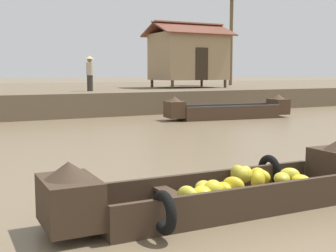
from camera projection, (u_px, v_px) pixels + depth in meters
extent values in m
plane|color=#726047|center=(46.00, 155.00, 10.47)|extent=(300.00, 300.00, 0.00)
cube|color=#3D2D21|center=(226.00, 206.00, 6.27)|extent=(3.79, 1.18, 0.12)
cube|color=#3D2D21|center=(207.00, 182.00, 6.69)|extent=(3.76, 0.18, 0.32)
cube|color=#3D2D21|center=(247.00, 199.00, 5.80)|extent=(3.76, 0.18, 0.32)
cube|color=#3D2D21|center=(69.00, 202.00, 5.27)|extent=(0.65, 0.94, 0.56)
cone|color=#3D2D21|center=(69.00, 170.00, 5.22)|extent=(0.57, 0.57, 0.20)
cube|color=#3D2D21|center=(175.00, 196.00, 5.89)|extent=(0.23, 0.98, 0.05)
torus|color=black|center=(269.00, 171.00, 7.35)|extent=(0.13, 0.52, 0.52)
torus|color=black|center=(164.00, 213.00, 5.14)|extent=(0.13, 0.52, 0.52)
ellipsoid|color=yellow|center=(260.00, 177.00, 6.77)|extent=(0.32, 0.38, 0.24)
ellipsoid|color=yellow|center=(290.00, 175.00, 6.73)|extent=(0.36, 0.35, 0.21)
ellipsoid|color=yellow|center=(233.00, 186.00, 6.00)|extent=(0.33, 0.36, 0.26)
ellipsoid|color=gold|center=(203.00, 188.00, 5.94)|extent=(0.39, 0.40, 0.19)
ellipsoid|color=yellow|center=(301.00, 181.00, 6.58)|extent=(0.27, 0.34, 0.19)
ellipsoid|color=yellow|center=(244.00, 174.00, 6.60)|extent=(0.38, 0.33, 0.25)
ellipsoid|color=yellow|center=(258.00, 176.00, 6.76)|extent=(0.31, 0.34, 0.25)
ellipsoid|color=gold|center=(282.00, 179.00, 6.56)|extent=(0.38, 0.40, 0.18)
ellipsoid|color=yellow|center=(202.00, 195.00, 5.74)|extent=(0.27, 0.32, 0.23)
ellipsoid|color=yellow|center=(187.00, 197.00, 5.61)|extent=(0.30, 0.35, 0.28)
ellipsoid|color=yellow|center=(223.00, 190.00, 5.92)|extent=(0.22, 0.28, 0.20)
ellipsoid|color=gold|center=(238.00, 174.00, 6.66)|extent=(0.28, 0.37, 0.27)
ellipsoid|color=yellow|center=(258.00, 180.00, 6.30)|extent=(0.35, 0.34, 0.28)
ellipsoid|color=yellow|center=(213.00, 190.00, 5.82)|extent=(0.36, 0.36, 0.26)
cube|color=#473323|center=(228.00, 117.00, 18.72)|extent=(4.33, 1.66, 0.12)
cube|color=#473323|center=(234.00, 112.00, 18.20)|extent=(4.19, 0.63, 0.41)
cube|color=#473323|center=(223.00, 110.00, 19.17)|extent=(4.19, 0.63, 0.41)
cube|color=#47474C|center=(235.00, 106.00, 18.18)|extent=(4.20, 0.65, 0.05)
cube|color=#47474C|center=(223.00, 104.00, 19.14)|extent=(4.20, 0.65, 0.05)
cube|color=#473323|center=(174.00, 110.00, 17.84)|extent=(0.74, 1.02, 0.65)
cone|color=#473323|center=(174.00, 99.00, 17.79)|extent=(0.63, 0.63, 0.20)
cube|color=#473323|center=(278.00, 106.00, 19.50)|extent=(0.74, 1.02, 0.65)
cone|color=#473323|center=(278.00, 97.00, 19.45)|extent=(0.63, 0.63, 0.20)
cube|color=#473323|center=(247.00, 110.00, 18.99)|extent=(0.33, 1.02, 0.05)
cylinder|color=#4C3826|center=(172.00, 85.00, 24.46)|extent=(0.16, 0.16, 0.45)
cylinder|color=#4C3826|center=(225.00, 84.00, 26.08)|extent=(0.16, 0.16, 0.45)
cylinder|color=#4C3826|center=(152.00, 84.00, 26.72)|extent=(0.16, 0.16, 0.45)
cylinder|color=#4C3826|center=(202.00, 83.00, 28.33)|extent=(0.16, 0.16, 0.45)
cube|color=#9E8460|center=(188.00, 57.00, 26.21)|extent=(3.89, 2.97, 2.67)
cube|color=#2D2319|center=(202.00, 64.00, 24.94)|extent=(0.80, 0.04, 1.80)
cube|color=brown|center=(195.00, 28.00, 25.37)|extent=(4.59, 1.98, 0.82)
cube|color=brown|center=(182.00, 31.00, 26.68)|extent=(4.59, 1.98, 0.82)
cylinder|color=brown|center=(231.00, 38.00, 30.99)|extent=(0.24, 0.24, 6.50)
cylinder|color=#332D28|center=(90.00, 83.00, 21.22)|extent=(0.28, 0.28, 0.75)
cylinder|color=#B7AD99|center=(90.00, 69.00, 21.14)|extent=(0.34, 0.34, 0.60)
sphere|color=#9E7556|center=(90.00, 60.00, 21.09)|extent=(0.22, 0.22, 0.22)
cone|color=tan|center=(89.00, 57.00, 21.07)|extent=(0.44, 0.44, 0.14)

